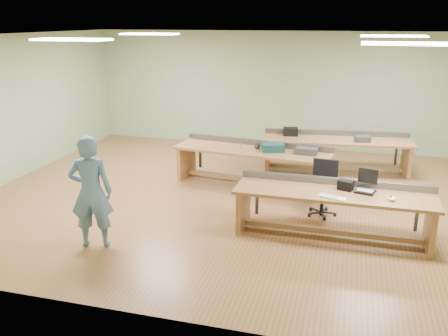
{
  "coord_description": "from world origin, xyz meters",
  "views": [
    {
      "loc": [
        1.85,
        -8.32,
        3.28
      ],
      "look_at": [
        -0.26,
        -0.6,
        0.76
      ],
      "focal_mm": 38.0,
      "sensor_mm": 36.0,
      "label": 1
    }
  ],
  "objects_px": {
    "parts_bin_teal": "(273,147)",
    "task_chair": "(323,195)",
    "person": "(91,192)",
    "camera_bag": "(346,185)",
    "parts_bin_grey": "(307,151)",
    "drinks_can": "(240,146)",
    "workbench_back": "(336,147)",
    "mug": "(257,146)",
    "laptop_base": "(365,192)",
    "workbench_mid": "(252,158)",
    "workbench_front": "(333,203)"
  },
  "relations": [
    {
      "from": "workbench_mid",
      "to": "parts_bin_grey",
      "type": "relative_size",
      "value": 7.69
    },
    {
      "from": "mug",
      "to": "drinks_can",
      "type": "xyz_separation_m",
      "value": [
        -0.34,
        -0.12,
        0.01
      ]
    },
    {
      "from": "workbench_mid",
      "to": "task_chair",
      "type": "height_order",
      "value": "task_chair"
    },
    {
      "from": "parts_bin_grey",
      "to": "mug",
      "type": "bearing_deg",
      "value": 173.49
    },
    {
      "from": "person",
      "to": "task_chair",
      "type": "xyz_separation_m",
      "value": [
        3.22,
        2.13,
        -0.51
      ]
    },
    {
      "from": "task_chair",
      "to": "drinks_can",
      "type": "distance_m",
      "value": 2.17
    },
    {
      "from": "workbench_mid",
      "to": "parts_bin_grey",
      "type": "height_order",
      "value": "parts_bin_grey"
    },
    {
      "from": "mug",
      "to": "task_chair",
      "type": "bearing_deg",
      "value": -42.24
    },
    {
      "from": "workbench_back",
      "to": "mug",
      "type": "bearing_deg",
      "value": -147.33
    },
    {
      "from": "laptop_base",
      "to": "drinks_can",
      "type": "height_order",
      "value": "drinks_can"
    },
    {
      "from": "workbench_mid",
      "to": "person",
      "type": "height_order",
      "value": "person"
    },
    {
      "from": "workbench_front",
      "to": "laptop_base",
      "type": "xyz_separation_m",
      "value": [
        0.46,
        0.07,
        0.21
      ]
    },
    {
      "from": "parts_bin_grey",
      "to": "mug",
      "type": "xyz_separation_m",
      "value": [
        -1.01,
        0.12,
        -0.01
      ]
    },
    {
      "from": "person",
      "to": "drinks_can",
      "type": "bearing_deg",
      "value": -131.94
    },
    {
      "from": "workbench_mid",
      "to": "person",
      "type": "bearing_deg",
      "value": -109.5
    },
    {
      "from": "person",
      "to": "parts_bin_teal",
      "type": "relative_size",
      "value": 3.95
    },
    {
      "from": "workbench_mid",
      "to": "person",
      "type": "distance_m",
      "value": 3.78
    },
    {
      "from": "workbench_front",
      "to": "workbench_back",
      "type": "relative_size",
      "value": 0.92
    },
    {
      "from": "workbench_back",
      "to": "laptop_base",
      "type": "bearing_deg",
      "value": -87.35
    },
    {
      "from": "camera_bag",
      "to": "task_chair",
      "type": "relative_size",
      "value": 0.24
    },
    {
      "from": "laptop_base",
      "to": "camera_bag",
      "type": "xyz_separation_m",
      "value": [
        -0.29,
        0.04,
        0.06
      ]
    },
    {
      "from": "laptop_base",
      "to": "parts_bin_grey",
      "type": "relative_size",
      "value": 0.69
    },
    {
      "from": "workbench_front",
      "to": "camera_bag",
      "type": "height_order",
      "value": "camera_bag"
    },
    {
      "from": "parts_bin_teal",
      "to": "task_chair",
      "type": "bearing_deg",
      "value": -47.63
    },
    {
      "from": "person",
      "to": "mug",
      "type": "height_order",
      "value": "person"
    },
    {
      "from": "workbench_front",
      "to": "parts_bin_grey",
      "type": "xyz_separation_m",
      "value": [
        -0.63,
        2.04,
        0.25
      ]
    },
    {
      "from": "laptop_base",
      "to": "parts_bin_teal",
      "type": "relative_size",
      "value": 0.68
    },
    {
      "from": "workbench_back",
      "to": "parts_bin_teal",
      "type": "distance_m",
      "value": 1.84
    },
    {
      "from": "workbench_mid",
      "to": "parts_bin_teal",
      "type": "height_order",
      "value": "parts_bin_teal"
    },
    {
      "from": "person",
      "to": "parts_bin_teal",
      "type": "xyz_separation_m",
      "value": [
        2.12,
        3.34,
        -0.03
      ]
    },
    {
      "from": "workbench_front",
      "to": "laptop_base",
      "type": "relative_size",
      "value": 10.3
    },
    {
      "from": "workbench_front",
      "to": "laptop_base",
      "type": "bearing_deg",
      "value": 8.98
    },
    {
      "from": "workbench_front",
      "to": "parts_bin_grey",
      "type": "bearing_deg",
      "value": 107.65
    },
    {
      "from": "drinks_can",
      "to": "laptop_base",
      "type": "bearing_deg",
      "value": -38.93
    },
    {
      "from": "workbench_front",
      "to": "person",
      "type": "height_order",
      "value": "person"
    },
    {
      "from": "parts_bin_teal",
      "to": "parts_bin_grey",
      "type": "xyz_separation_m",
      "value": [
        0.68,
        -0.02,
        -0.02
      ]
    },
    {
      "from": "parts_bin_teal",
      "to": "camera_bag",
      "type": "bearing_deg",
      "value": -53.02
    },
    {
      "from": "workbench_front",
      "to": "mug",
      "type": "xyz_separation_m",
      "value": [
        -1.64,
        2.16,
        0.24
      ]
    },
    {
      "from": "workbench_back",
      "to": "mug",
      "type": "height_order",
      "value": "workbench_back"
    },
    {
      "from": "workbench_back",
      "to": "camera_bag",
      "type": "relative_size",
      "value": 14.58
    },
    {
      "from": "workbench_mid",
      "to": "workbench_back",
      "type": "xyz_separation_m",
      "value": [
        1.62,
        1.33,
        0.0
      ]
    },
    {
      "from": "workbench_back",
      "to": "task_chair",
      "type": "relative_size",
      "value": 3.44
    },
    {
      "from": "laptop_base",
      "to": "drinks_can",
      "type": "bearing_deg",
      "value": 155.43
    },
    {
      "from": "drinks_can",
      "to": "camera_bag",
      "type": "bearing_deg",
      "value": -41.9
    },
    {
      "from": "workbench_front",
      "to": "workbench_mid",
      "type": "distance_m",
      "value": 2.71
    },
    {
      "from": "workbench_back",
      "to": "mug",
      "type": "distance_m",
      "value": 2.01
    },
    {
      "from": "workbench_front",
      "to": "person",
      "type": "xyz_separation_m",
      "value": [
        -3.43,
        -1.27,
        0.3
      ]
    },
    {
      "from": "workbench_back",
      "to": "camera_bag",
      "type": "height_order",
      "value": "camera_bag"
    },
    {
      "from": "workbench_mid",
      "to": "person",
      "type": "relative_size",
      "value": 1.91
    },
    {
      "from": "task_chair",
      "to": "workbench_front",
      "type": "bearing_deg",
      "value": -72.27
    }
  ]
}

